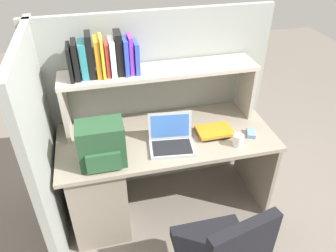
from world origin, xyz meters
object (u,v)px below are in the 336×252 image
object	(u,v)px
laptop	(171,139)
paper_cup	(238,140)
backpack	(102,145)
computer_mouse	(251,133)

from	to	relation	value
laptop	paper_cup	distance (m)	0.48
backpack	computer_mouse	size ratio (longest dim) A/B	2.90
computer_mouse	paper_cup	bearing A→B (deg)	-126.45
backpack	computer_mouse	bearing A→B (deg)	2.90
paper_cup	laptop	bearing A→B (deg)	166.78
backpack	paper_cup	size ratio (longest dim) A/B	3.57
backpack	paper_cup	bearing A→B (deg)	-2.08
laptop	backpack	xyz separation A→B (m)	(-0.48, -0.07, 0.10)
laptop	computer_mouse	size ratio (longest dim) A/B	3.24
backpack	laptop	bearing A→B (deg)	8.79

